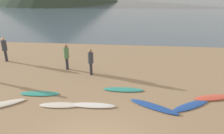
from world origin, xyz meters
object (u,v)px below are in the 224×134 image
at_px(surfboard_7, 191,106).
at_px(person_3, 91,60).
at_px(surfboard_4, 93,105).
at_px(surfboard_6, 154,107).
at_px(surfboard_3, 60,105).
at_px(person_1, 66,55).
at_px(surfboard_5, 123,90).
at_px(surfboard_8, 213,98).
at_px(surfboard_2, 40,94).
at_px(person_0, 4,47).

bearing_deg(surfboard_7, person_3, 115.70).
bearing_deg(surfboard_4, surfboard_6, 2.55).
distance_m(surfboard_3, person_1, 4.78).
bearing_deg(surfboard_5, surfboard_3, -147.95).
bearing_deg(surfboard_6, person_3, 163.92).
height_order(surfboard_4, surfboard_6, surfboard_4).
distance_m(surfboard_3, surfboard_8, 7.58).
bearing_deg(surfboard_6, surfboard_2, -159.03).
xyz_separation_m(surfboard_2, person_0, (-4.43, 4.67, 1.02)).
height_order(surfboard_5, surfboard_8, surfboard_8).
relative_size(surfboard_5, surfboard_6, 0.89).
height_order(surfboard_2, person_0, person_0).
bearing_deg(surfboard_8, surfboard_5, 159.17).
distance_m(surfboard_5, person_1, 4.82).
xyz_separation_m(surfboard_2, surfboard_6, (5.85, -0.75, 0.01)).
bearing_deg(surfboard_2, surfboard_6, -10.86).
height_order(surfboard_3, surfboard_5, surfboard_3).
height_order(surfboard_2, surfboard_4, surfboard_4).
distance_m(surfboard_2, surfboard_5, 4.43).
height_order(surfboard_6, person_3, person_3).
relative_size(surfboard_5, person_1, 1.27).
bearing_deg(surfboard_5, surfboard_4, -128.54).
bearing_deg(surfboard_7, surfboard_3, 152.08).
bearing_deg(person_0, person_1, 26.30).
height_order(surfboard_2, surfboard_5, surfboard_5).
bearing_deg(surfboard_8, surfboard_3, 175.86).
height_order(surfboard_7, person_3, person_3).
bearing_deg(surfboard_2, person_1, 78.96).
height_order(person_1, person_3, person_1).
bearing_deg(surfboard_8, surfboard_2, 167.59).
distance_m(surfboard_5, person_0, 9.61).
bearing_deg(surfboard_4, surfboard_5, 51.63).
distance_m(person_0, person_1, 5.02).
bearing_deg(surfboard_8, surfboard_7, -160.84).
xyz_separation_m(surfboard_6, person_3, (-3.63, 3.54, 0.94)).
xyz_separation_m(surfboard_4, person_3, (-0.76, 3.71, 0.94)).
xyz_separation_m(surfboard_7, surfboard_8, (1.26, 0.85, 0.02)).
relative_size(surfboard_3, person_3, 1.16).
bearing_deg(surfboard_5, person_0, 155.67).
bearing_deg(person_0, surfboard_4, 2.13).
relative_size(surfboard_3, surfboard_8, 0.98).
xyz_separation_m(surfboard_6, surfboard_8, (3.03, 1.14, 0.00)).
distance_m(surfboard_7, surfboard_8, 1.52).
relative_size(surfboard_4, surfboard_6, 0.89).
distance_m(surfboard_7, person_1, 8.26).
bearing_deg(person_3, surfboard_4, -53.55).
bearing_deg(surfboard_2, surfboard_4, -20.59).
height_order(surfboard_2, surfboard_7, surfboard_2).
relative_size(surfboard_7, person_1, 1.32).
xyz_separation_m(surfboard_4, surfboard_7, (4.64, 0.45, -0.02)).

